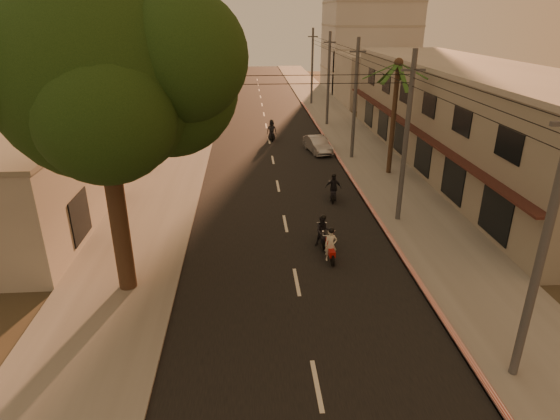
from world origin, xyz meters
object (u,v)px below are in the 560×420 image
(scooter_mid_a, at_px, (323,232))
(parked_car, at_px, (318,145))
(palm_tree, at_px, (398,70))
(scooter_red, at_px, (331,246))
(scooter_mid_b, at_px, (333,188))
(broadleaf_tree, at_px, (111,77))
(scooter_far_a, at_px, (272,131))

(scooter_mid_a, xyz_separation_m, parked_car, (2.17, 16.65, -0.10))
(palm_tree, bearing_deg, scooter_red, -117.21)
(scooter_mid_b, bearing_deg, scooter_red, -91.77)
(broadleaf_tree, relative_size, palm_tree, 1.48)
(palm_tree, height_order, scooter_mid_b, palm_tree)
(broadleaf_tree, height_order, parked_car, broadleaf_tree)
(broadleaf_tree, xyz_separation_m, scooter_red, (8.35, 1.67, -7.75))
(palm_tree, height_order, parked_car, palm_tree)
(broadleaf_tree, distance_m, scooter_mid_b, 15.42)
(scooter_red, bearing_deg, scooter_far_a, 91.87)
(scooter_mid_b, relative_size, parked_car, 0.43)
(palm_tree, bearing_deg, parked_car, 125.21)
(palm_tree, bearing_deg, broadleaf_tree, -136.52)
(broadleaf_tree, height_order, scooter_mid_b, broadleaf_tree)
(broadleaf_tree, bearing_deg, scooter_red, 11.33)
(broadleaf_tree, bearing_deg, scooter_mid_b, 42.92)
(scooter_far_a, xyz_separation_m, parked_car, (3.54, -4.26, -0.19))
(scooter_mid_a, height_order, scooter_far_a, scooter_far_a)
(scooter_mid_a, bearing_deg, parked_car, 85.60)
(palm_tree, distance_m, scooter_mid_b, 9.30)
(parked_car, bearing_deg, broadleaf_tree, -128.38)
(scooter_red, xyz_separation_m, parked_car, (2.05, 18.16, -0.08))
(scooter_mid_b, bearing_deg, parked_car, 95.93)
(scooter_mid_a, distance_m, scooter_far_a, 20.96)
(broadleaf_tree, xyz_separation_m, palm_tree, (14.61, 13.86, -1.33))
(broadleaf_tree, bearing_deg, parked_car, 62.33)
(parked_car, bearing_deg, scooter_far_a, 119.01)
(scooter_red, height_order, scooter_mid_b, scooter_mid_b)
(scooter_red, distance_m, parked_car, 18.27)
(broadleaf_tree, height_order, palm_tree, broadleaf_tree)
(palm_tree, bearing_deg, scooter_mid_a, -120.87)
(broadleaf_tree, relative_size, scooter_mid_a, 7.21)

